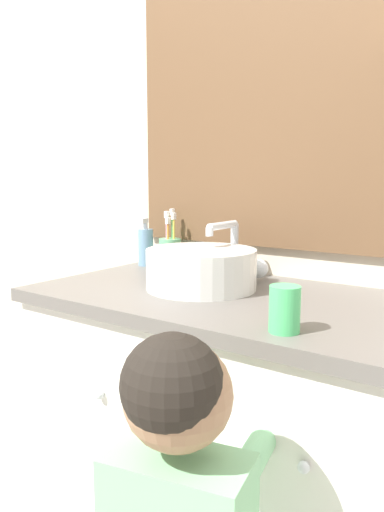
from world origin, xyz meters
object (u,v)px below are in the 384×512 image
at_px(sink_basin, 203,268).
at_px(toothbrush_holder, 170,251).
at_px(drinking_cup, 285,309).
at_px(soap_dispenser, 146,246).

relative_size(sink_basin, toothbrush_holder, 1.80).
bearing_deg(toothbrush_holder, drinking_cup, -34.75).
xyz_separation_m(sink_basin, drinking_cup, (0.35, -0.23, -0.01)).
distance_m(soap_dispenser, drinking_cup, 0.83).
height_order(toothbrush_holder, drinking_cup, toothbrush_holder).
bearing_deg(toothbrush_holder, sink_basin, -36.83).
bearing_deg(sink_basin, drinking_cup, -33.05).
xyz_separation_m(toothbrush_holder, soap_dispenser, (-0.09, -0.02, 0.01)).
relative_size(toothbrush_holder, soap_dispenser, 1.20).
relative_size(sink_basin, drinking_cup, 3.81).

